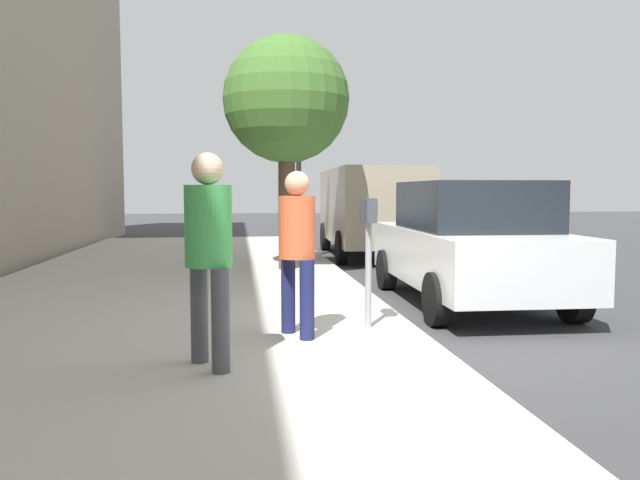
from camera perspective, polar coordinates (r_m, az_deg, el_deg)
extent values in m
plane|color=#38383A|center=(6.86, 9.24, -9.35)|extent=(80.00, 80.00, 0.00)
cube|color=#B7B2A8|center=(6.65, -16.72, -9.27)|extent=(28.00, 6.00, 0.15)
cylinder|color=gray|center=(6.79, 4.45, -3.22)|extent=(0.07, 0.07, 1.15)
cube|color=#383D42|center=(6.63, 4.67, 2.71)|extent=(0.16, 0.11, 0.26)
cube|color=#383D42|center=(6.83, 4.31, 2.76)|extent=(0.16, 0.11, 0.26)
cube|color=#268C33|center=(6.65, 5.17, 2.88)|extent=(0.10, 0.01, 0.10)
cube|color=#268C33|center=(6.84, 4.81, 2.93)|extent=(0.10, 0.01, 0.10)
cylinder|color=#191E4C|center=(6.56, -2.92, -5.03)|extent=(0.15, 0.15, 0.80)
cylinder|color=#191E4C|center=(6.25, -1.20, -5.50)|extent=(0.15, 0.15, 0.80)
cylinder|color=#D85933|center=(6.32, -2.10, 1.18)|extent=(0.37, 0.37, 0.64)
sphere|color=tan|center=(6.31, -2.11, 5.19)|extent=(0.25, 0.25, 0.25)
cylinder|color=#47474C|center=(5.53, -10.99, -6.60)|extent=(0.15, 0.15, 0.86)
cylinder|color=#47474C|center=(5.19, -9.09, -7.32)|extent=(0.15, 0.15, 0.86)
cylinder|color=green|center=(5.26, -10.19, 1.28)|extent=(0.39, 0.39, 0.68)
sphere|color=beige|center=(5.25, -10.26, 6.44)|extent=(0.27, 0.27, 0.27)
cube|color=silver|center=(9.26, 13.32, -1.36)|extent=(4.44, 1.93, 0.76)
cube|color=black|center=(9.03, 13.83, 3.06)|extent=(2.23, 1.74, 0.68)
cylinder|color=black|center=(10.43, 6.09, -2.72)|extent=(0.66, 0.23, 0.66)
cylinder|color=black|center=(10.94, 15.08, -2.51)|extent=(0.66, 0.23, 0.66)
cylinder|color=black|center=(7.69, 10.70, -5.35)|extent=(0.66, 0.23, 0.66)
cylinder|color=black|center=(8.37, 22.26, -4.81)|extent=(0.66, 0.23, 0.66)
cube|color=gray|center=(15.63, 4.63, 3.18)|extent=(5.26, 2.17, 1.80)
cylinder|color=black|center=(17.21, 0.49, 0.32)|extent=(0.77, 0.24, 0.76)
cylinder|color=black|center=(17.52, 6.68, 0.36)|extent=(0.77, 0.24, 0.76)
cylinder|color=black|center=(13.87, 1.99, -0.70)|extent=(0.77, 0.24, 0.76)
cylinder|color=black|center=(14.24, 9.59, -0.62)|extent=(0.77, 0.24, 0.76)
cylinder|color=brown|center=(11.90, -3.06, 3.34)|extent=(0.32, 0.32, 2.49)
sphere|color=#406E2C|center=(12.02, -3.10, 12.72)|extent=(2.38, 2.38, 2.38)
cylinder|color=black|center=(14.78, -1.96, 5.72)|extent=(0.12, 0.12, 3.60)
cube|color=black|center=(14.89, -1.19, 10.92)|extent=(0.24, 0.20, 0.76)
sphere|color=red|center=(14.93, -0.77, 11.83)|extent=(0.14, 0.14, 0.14)
sphere|color=orange|center=(14.90, -0.77, 10.91)|extent=(0.14, 0.14, 0.14)
sphere|color=green|center=(14.87, -0.77, 9.99)|extent=(0.14, 0.14, 0.14)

